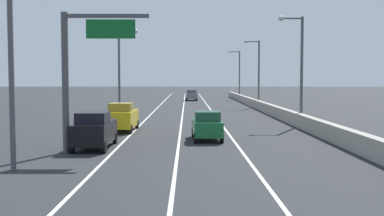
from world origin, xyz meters
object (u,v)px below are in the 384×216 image
Objects in this scene: lamp_post_right_second at (298,62)px; lamp_post_right_fourth at (238,71)px; lamp_post_right_third at (257,68)px; lamp_post_left_mid at (122,66)px; car_yellow_1 at (122,117)px; car_gray_0 at (191,95)px; car_green_2 at (207,126)px; overhead_sign_gantry at (79,65)px; lamp_post_left_near at (17,47)px; car_black_3 at (95,130)px.

lamp_post_right_second is 50.57m from lamp_post_right_fourth.
lamp_post_right_third is (0.19, 25.28, 0.00)m from lamp_post_right_second.
lamp_post_right_fourth is 42.87m from lamp_post_left_mid.
car_yellow_1 is at bearing -104.88° from lamp_post_right_fourth.
car_gray_0 is 54.82m from car_green_2.
lamp_post_left_near is (-1.56, -4.79, 0.60)m from overhead_sign_gantry.
overhead_sign_gantry is 1.83× the size of car_green_2.
car_black_3 is at bearing -151.59° from car_green_2.
lamp_post_right_fourth reaches higher than car_gray_0.
car_yellow_1 is 8.10m from car_green_2.
lamp_post_left_near is 2.24× the size of car_green_2.
lamp_post_left_mid is at bearing -102.72° from car_gray_0.
car_yellow_1 is at bearing 139.71° from car_green_2.
car_green_2 is (8.27, -20.44, -4.39)m from lamp_post_left_mid.
lamp_post_left_near is at bearing -103.66° from lamp_post_right_fourth.
lamp_post_left_mid is at bearing -139.27° from lamp_post_right_third.
lamp_post_left_mid is 15.93m from car_yellow_1.
overhead_sign_gantry is 11.01m from car_yellow_1.
overhead_sign_gantry is 1.63× the size of car_yellow_1.
lamp_post_left_mid reaches higher than car_gray_0.
lamp_post_right_third is 1.92× the size of car_gray_0.
car_green_2 is at bearing -97.94° from lamp_post_right_fourth.
lamp_post_right_third is at bearing 76.61° from car_green_2.
overhead_sign_gantry is 4.02m from car_black_3.
overhead_sign_gantry is 42.62m from lamp_post_right_third.
car_gray_0 is at bearing -149.91° from lamp_post_right_fourth.
lamp_post_left_mid is 24.43m from car_black_3.
lamp_post_right_fourth is 2.24× the size of car_green_2.
lamp_post_right_second is at bearing -79.31° from car_gray_0.
car_green_2 is at bearing -130.67° from lamp_post_right_second.
car_black_3 is at bearing -95.92° from car_gray_0.
car_green_2 is at bearing -67.98° from lamp_post_left_mid.
car_black_3 is at bearing -138.52° from lamp_post_right_second.
car_green_2 is (8.62, 9.90, -4.39)m from lamp_post_left_near.
lamp_post_right_fourth is at bearing 76.77° from car_black_3.
car_black_3 is (-14.93, -63.50, -4.28)m from lamp_post_right_fourth.
car_gray_0 is 49.90m from car_yellow_1.
lamp_post_right_fourth is at bearing 76.67° from overhead_sign_gantry.
lamp_post_left_near is 1.00× the size of lamp_post_left_mid.
overhead_sign_gantry is 60.39m from car_gray_0.
lamp_post_right_fourth is at bearing 67.18° from lamp_post_left_mid.
car_black_3 is (-14.82, -38.22, -4.28)m from lamp_post_right_third.
car_green_2 is (0.51, -54.81, -0.03)m from car_gray_0.
car_black_3 is at bearing 72.12° from lamp_post_left_near.
car_gray_0 is at bearing 100.69° from lamp_post_right_second.
lamp_post_right_fourth is 11.14m from car_gray_0.
overhead_sign_gantry is at bearing 71.94° from lamp_post_left_near.
lamp_post_right_fourth reaches higher than car_black_3.
overhead_sign_gantry is 25.58m from lamp_post_left_mid.
lamp_post_left_near is at bearing -108.06° from overhead_sign_gantry.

